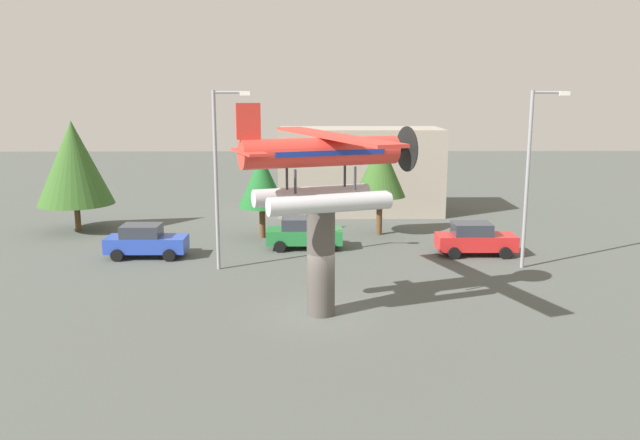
{
  "coord_description": "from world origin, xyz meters",
  "views": [
    {
      "loc": [
        -0.33,
        -24.58,
        8.73
      ],
      "look_at": [
        0.0,
        3.0,
        3.21
      ],
      "focal_mm": 36.53,
      "sensor_mm": 36.0,
      "label": 1
    }
  ],
  "objects": [
    {
      "name": "storefront_building",
      "position": [
        3.1,
        22.0,
        3.04
      ],
      "size": [
        11.54,
        5.31,
        6.07
      ],
      "primitive_type": "cube",
      "color": "#9E9384",
      "rests_on": "ground"
    },
    {
      "name": "tree_center_back",
      "position": [
        3.77,
        14.45,
        4.09
      ],
      "size": [
        3.12,
        3.12,
        5.85
      ],
      "color": "brown",
      "rests_on": "ground"
    },
    {
      "name": "streetlight_primary",
      "position": [
        -4.8,
        6.69,
        5.01
      ],
      "size": [
        1.84,
        0.28,
        8.73
      ],
      "color": "gray",
      "rests_on": "ground"
    },
    {
      "name": "display_pedestal",
      "position": [
        0.0,
        0.0,
        2.14
      ],
      "size": [
        1.1,
        1.1,
        4.28
      ],
      "primitive_type": "cylinder",
      "color": "#4C4742",
      "rests_on": "ground"
    },
    {
      "name": "car_far_red",
      "position": [
        8.4,
        9.36,
        0.88
      ],
      "size": [
        4.2,
        2.02,
        1.76
      ],
      "color": "red",
      "rests_on": "ground"
    },
    {
      "name": "car_near_blue",
      "position": [
        -9.18,
        9.09,
        0.88
      ],
      "size": [
        4.2,
        2.02,
        1.76
      ],
      "color": "#2847B7",
      "rests_on": "ground"
    },
    {
      "name": "car_mid_green",
      "position": [
        -0.83,
        10.91,
        0.88
      ],
      "size": [
        4.2,
        2.02,
        1.76
      ],
      "color": "#237A38",
      "rests_on": "ground"
    },
    {
      "name": "tree_west",
      "position": [
        -15.09,
        15.69,
        4.31
      ],
      "size": [
        4.67,
        4.67,
        6.91
      ],
      "color": "brown",
      "rests_on": "ground"
    },
    {
      "name": "floatplane_monument",
      "position": [
        0.12,
        0.04,
        5.95
      ],
      "size": [
        7.2,
        10.15,
        4.0
      ],
      "rotation": [
        0.0,
        0.0,
        0.35
      ],
      "color": "silver",
      "rests_on": "display_pedestal"
    },
    {
      "name": "streetlight_secondary",
      "position": [
        10.36,
        6.81,
        5.01
      ],
      "size": [
        1.84,
        0.28,
        8.73
      ],
      "color": "gray",
      "rests_on": "ground"
    },
    {
      "name": "ground_plane",
      "position": [
        0.0,
        0.0,
        0.0
      ],
      "size": [
        140.0,
        140.0,
        0.0
      ],
      "primitive_type": "plane",
      "color": "#4C514C"
    },
    {
      "name": "tree_east",
      "position": [
        -3.34,
        13.75,
        3.41
      ],
      "size": [
        2.84,
        2.84,
        5.01
      ],
      "color": "brown",
      "rests_on": "ground"
    }
  ]
}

